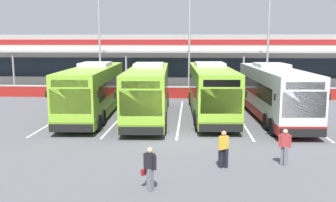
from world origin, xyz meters
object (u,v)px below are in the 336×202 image
at_px(coach_bus_right_centre, 274,93).
at_px(pedestrian_in_dark_coat, 285,146).
at_px(pedestrian_child, 224,148).
at_px(lamp_post_centre, 189,31).
at_px(lamp_post_east, 269,30).
at_px(coach_bus_centre, 211,91).
at_px(lamp_post_west, 99,31).
at_px(coach_bus_leftmost, 93,91).
at_px(pedestrian_with_handbag, 150,168).
at_px(coach_bus_left_centre, 148,93).

height_order(coach_bus_right_centre, pedestrian_in_dark_coat, coach_bus_right_centre).
height_order(pedestrian_in_dark_coat, pedestrian_child, same).
relative_size(lamp_post_centre, lamp_post_east, 1.00).
height_order(coach_bus_right_centre, lamp_post_centre, lamp_post_centre).
bearing_deg(coach_bus_centre, lamp_post_west, 135.25).
relative_size(lamp_post_west, lamp_post_east, 1.00).
distance_m(coach_bus_leftmost, coach_bus_centre, 8.37).
distance_m(pedestrian_in_dark_coat, pedestrian_child, 2.72).
distance_m(coach_bus_centre, coach_bus_right_centre, 4.34).
height_order(coach_bus_centre, pedestrian_child, coach_bus_centre).
relative_size(pedestrian_with_handbag, lamp_post_west, 0.15).
bearing_deg(coach_bus_right_centre, coach_bus_centre, 168.86).
xyz_separation_m(pedestrian_in_dark_coat, lamp_post_centre, (-4.34, 21.53, 5.42)).
xyz_separation_m(coach_bus_right_centre, pedestrian_with_handbag, (-7.12, -12.89, -0.93)).
bearing_deg(pedestrian_in_dark_coat, lamp_post_centre, 101.40).
distance_m(coach_bus_right_centre, pedestrian_in_dark_coat, 9.95).
height_order(coach_bus_left_centre, pedestrian_in_dark_coat, coach_bus_left_centre).
height_order(coach_bus_leftmost, lamp_post_east, lamp_post_east).
bearing_deg(pedestrian_with_handbag, lamp_post_west, 107.64).
xyz_separation_m(coach_bus_left_centre, coach_bus_right_centre, (8.63, 0.12, 0.00)).
height_order(coach_bus_centre, lamp_post_centre, lamp_post_centre).
height_order(coach_bus_centre, coach_bus_right_centre, same).
xyz_separation_m(coach_bus_centre, lamp_post_east, (5.89, 10.08, 4.50)).
bearing_deg(coach_bus_centre, pedestrian_with_handbag, -101.73).
distance_m(coach_bus_leftmost, coach_bus_right_centre, 12.62).
xyz_separation_m(pedestrian_in_dark_coat, lamp_post_east, (3.19, 20.70, 5.42)).
distance_m(coach_bus_right_centre, pedestrian_child, 11.14).
xyz_separation_m(coach_bus_left_centre, lamp_post_centre, (2.73, 11.86, 4.50)).
bearing_deg(coach_bus_leftmost, coach_bus_right_centre, -1.18).
bearing_deg(coach_bus_right_centre, pedestrian_with_handbag, -118.89).
distance_m(coach_bus_centre, pedestrian_with_handbag, 14.06).
distance_m(pedestrian_with_handbag, lamp_post_east, 25.94).
xyz_separation_m(coach_bus_centre, coach_bus_right_centre, (4.26, -0.84, 0.00)).
relative_size(coach_bus_centre, coach_bus_right_centre, 1.00).
relative_size(pedestrian_with_handbag, pedestrian_in_dark_coat, 1.00).
relative_size(coach_bus_left_centre, pedestrian_in_dark_coat, 7.57).
relative_size(coach_bus_right_centre, pedestrian_with_handbag, 7.57).
height_order(coach_bus_centre, pedestrian_with_handbag, coach_bus_centre).
height_order(pedestrian_with_handbag, lamp_post_west, lamp_post_west).
distance_m(pedestrian_child, lamp_post_east, 22.64).
height_order(coach_bus_leftmost, coach_bus_centre, same).
xyz_separation_m(coach_bus_centre, lamp_post_centre, (-1.64, 10.91, 4.50)).
bearing_deg(pedestrian_in_dark_coat, coach_bus_leftmost, 137.76).
relative_size(coach_bus_right_centre, pedestrian_in_dark_coat, 7.57).
bearing_deg(lamp_post_east, coach_bus_left_centre, -132.91).
xyz_separation_m(pedestrian_with_handbag, lamp_post_centre, (1.21, 24.64, 5.43)).
relative_size(coach_bus_centre, pedestrian_with_handbag, 7.57).
bearing_deg(coach_bus_leftmost, coach_bus_left_centre, -5.42).
xyz_separation_m(lamp_post_centre, lamp_post_east, (7.53, -0.83, 0.00)).
bearing_deg(coach_bus_centre, lamp_post_centre, 98.54).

